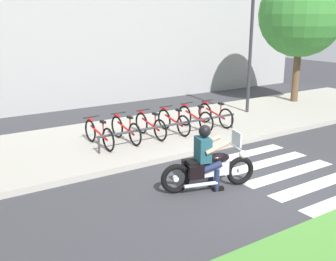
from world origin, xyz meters
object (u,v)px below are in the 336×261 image
(rider, at_px, (206,153))
(bicycle_2, at_px, (150,126))
(motorcycle, at_px, (209,169))
(bike_rack, at_px, (172,125))
(bicycle_1, at_px, (126,130))
(bicycle_3, at_px, (174,122))
(street_lamp, at_px, (251,40))
(bicycle_5, at_px, (215,115))
(bicycle_4, at_px, (195,118))
(tree_near_rack, at_px, (301,15))
(bicycle_0, at_px, (99,134))

(rider, xyz_separation_m, bicycle_2, (0.76, 3.60, -0.33))
(motorcycle, relative_size, bike_rack, 0.45)
(rider, bearing_deg, bicycle_1, 91.06)
(motorcycle, distance_m, bicycle_3, 3.93)
(rider, relative_size, street_lamp, 0.31)
(bike_rack, bearing_deg, bicycle_3, 53.26)
(motorcycle, bearing_deg, bike_rack, 70.30)
(rider, xyz_separation_m, bicycle_3, (1.59, 3.60, -0.32))
(bicycle_2, bearing_deg, bicycle_5, -0.00)
(bicycle_5, distance_m, bike_rack, 2.14)
(bicycle_1, height_order, bicycle_5, bicycle_5)
(bicycle_2, height_order, bicycle_4, bicycle_4)
(bicycle_1, relative_size, bicycle_5, 0.99)
(bicycle_3, bearing_deg, bike_rack, -126.74)
(bicycle_5, bearing_deg, bicycle_2, 180.00)
(motorcycle, distance_m, bicycle_4, 4.32)
(motorcycle, bearing_deg, bicycle_4, 57.16)
(bicycle_2, relative_size, tree_near_rack, 0.30)
(bicycle_0, xyz_separation_m, tree_near_rack, (9.57, 1.27, 3.21))
(bicycle_5, bearing_deg, motorcycle, -131.13)
(bicycle_3, height_order, bike_rack, bicycle_3)
(bicycle_1, relative_size, bicycle_4, 0.96)
(bicycle_3, height_order, street_lamp, street_lamp)
(bicycle_4, distance_m, tree_near_rack, 7.14)
(street_lamp, bearing_deg, bicycle_5, -159.35)
(tree_near_rack, bearing_deg, street_lamp, -172.72)
(motorcycle, xyz_separation_m, rider, (-0.07, 0.02, 0.37))
(bicycle_3, bearing_deg, bicycle_5, 0.00)
(tree_near_rack, bearing_deg, rider, -150.69)
(motorcycle, height_order, bicycle_5, motorcycle)
(rider, bearing_deg, motorcycle, -18.16)
(bicycle_2, bearing_deg, bicycle_1, -179.99)
(bicycle_2, height_order, tree_near_rack, tree_near_rack)
(bicycle_3, xyz_separation_m, bike_rack, (-0.41, -0.55, 0.06))
(rider, height_order, bicycle_4, rider)
(bicycle_4, height_order, street_lamp, street_lamp)
(bicycle_4, height_order, bike_rack, bicycle_4)
(bicycle_0, relative_size, tree_near_rack, 0.32)
(bicycle_1, relative_size, tree_near_rack, 0.30)
(motorcycle, height_order, bicycle_2, motorcycle)
(bicycle_4, bearing_deg, bicycle_0, 179.99)
(bike_rack, distance_m, tree_near_rack, 8.33)
(bicycle_5, xyz_separation_m, street_lamp, (2.30, 0.87, 2.30))
(motorcycle, height_order, bicycle_4, motorcycle)
(rider, height_order, street_lamp, street_lamp)
(bicycle_5, height_order, bike_rack, bicycle_5)
(bicycle_4, bearing_deg, tree_near_rack, 11.45)
(rider, height_order, bicycle_3, rider)
(bicycle_3, height_order, tree_near_rack, tree_near_rack)
(bicycle_0, distance_m, bicycle_1, 0.83)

